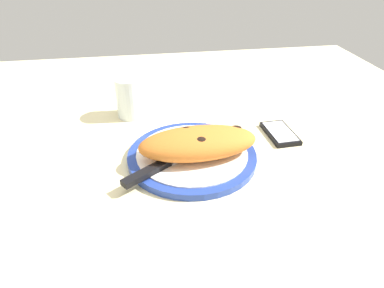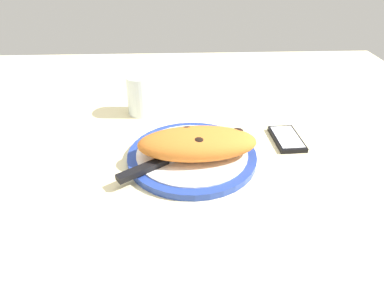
{
  "view_description": "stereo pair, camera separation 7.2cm",
  "coord_description": "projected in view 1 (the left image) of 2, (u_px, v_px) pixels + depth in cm",
  "views": [
    {
      "loc": [
        9.76,
        59.96,
        41.73
      ],
      "look_at": [
        0.0,
        0.0,
        3.81
      ],
      "focal_mm": 32.08,
      "sensor_mm": 36.0,
      "label": 1
    },
    {
      "loc": [
        2.64,
        60.69,
        41.73
      ],
      "look_at": [
        0.0,
        0.0,
        3.81
      ],
      "focal_mm": 32.08,
      "sensor_mm": 36.0,
      "label": 2
    }
  ],
  "objects": [
    {
      "name": "water_glass",
      "position": [
        130.0,
        100.0,
        0.89
      ],
      "size": [
        7.19,
        7.19,
        10.39
      ],
      "color": "silver",
      "rests_on": "ground_plane"
    },
    {
      "name": "fork",
      "position": [
        175.0,
        136.0,
        0.78
      ],
      "size": [
        16.25,
        5.51,
        0.4
      ],
      "color": "silver",
      "rests_on": "plate"
    },
    {
      "name": "ground_plane",
      "position": [
        192.0,
        165.0,
        0.74
      ],
      "size": [
        150.0,
        150.0,
        3.0
      ],
      "primitive_type": "cube",
      "color": "beige"
    },
    {
      "name": "plate",
      "position": [
        192.0,
        156.0,
        0.73
      ],
      "size": [
        27.43,
        27.43,
        1.81
      ],
      "color": "#233D99",
      "rests_on": "ground_plane"
    },
    {
      "name": "calzone",
      "position": [
        198.0,
        143.0,
        0.7
      ],
      "size": [
        24.75,
        11.36,
        5.97
      ],
      "color": "orange",
      "rests_on": "plate"
    },
    {
      "name": "smartphone",
      "position": [
        280.0,
        133.0,
        0.82
      ],
      "size": [
        6.59,
        11.32,
        1.16
      ],
      "color": "black",
      "rests_on": "ground_plane"
    },
    {
      "name": "knife",
      "position": [
        158.0,
        167.0,
        0.67
      ],
      "size": [
        20.19,
        14.88,
        1.2
      ],
      "color": "silver",
      "rests_on": "plate"
    }
  ]
}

